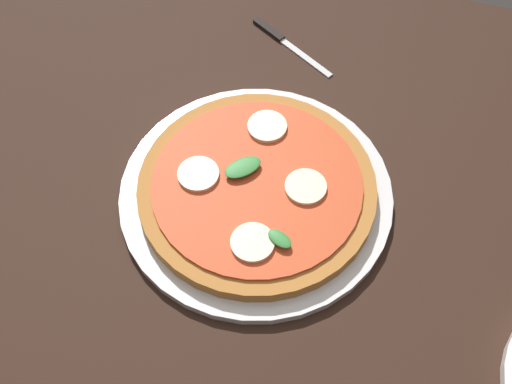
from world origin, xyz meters
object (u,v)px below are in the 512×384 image
(dining_table, at_px, (261,264))
(serving_tray, at_px, (256,194))
(pizza, at_px, (257,188))
(knife, at_px, (282,40))

(dining_table, height_order, serving_tray, serving_tray)
(serving_tray, bearing_deg, pizza, -47.20)
(serving_tray, bearing_deg, knife, 98.66)
(dining_table, relative_size, serving_tray, 4.46)
(pizza, bearing_deg, dining_table, -67.50)
(dining_table, bearing_deg, knife, 100.96)
(pizza, height_order, knife, pizza)
(pizza, bearing_deg, serving_tray, 132.80)
(serving_tray, distance_m, knife, 0.28)
(dining_table, bearing_deg, pizza, 112.50)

